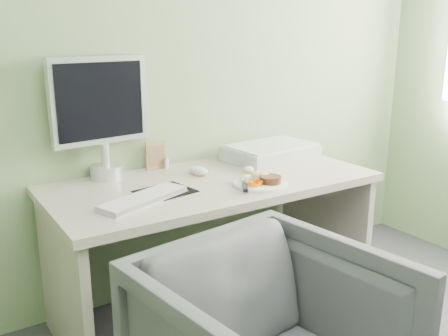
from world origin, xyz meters
TOP-DOWN VIEW (x-y plane):
  - wall_back at (0.00, 2.00)m, footprint 3.50×0.00m
  - desk at (0.00, 1.62)m, footprint 1.60×0.75m
  - plate at (0.14, 1.43)m, footprint 0.26×0.26m
  - steak at (0.18, 1.39)m, footprint 0.12×0.12m
  - potato_pile at (0.16, 1.48)m, footprint 0.12×0.09m
  - carrot_heap at (0.09, 1.40)m, footprint 0.07×0.06m
  - steak_knife at (0.03, 1.40)m, footprint 0.15×0.22m
  - mousepad at (-0.29, 1.57)m, footprint 0.27×0.24m
  - keyboard at (-0.42, 1.50)m, footprint 0.44×0.27m
  - computer_mouse at (-0.02, 1.74)m, footprint 0.09×0.13m
  - photo_frame at (-0.15, 1.95)m, footprint 0.12×0.01m
  - eyedrop_bottle at (-0.10, 1.93)m, footprint 0.02×0.02m
  - scanner at (0.49, 1.79)m, footprint 0.52×0.37m
  - monitor at (-0.44, 1.94)m, footprint 0.50×0.16m

SIDE VIEW (x-z plane):
  - desk at x=0.00m, z-range 0.18..0.91m
  - mousepad at x=-0.29m, z-range 0.73..0.73m
  - plate at x=0.14m, z-range 0.73..0.74m
  - keyboard at x=-0.42m, z-range 0.74..0.76m
  - computer_mouse at x=-0.02m, z-range 0.73..0.77m
  - steak_knife at x=0.03m, z-range 0.75..0.76m
  - steak at x=0.18m, z-range 0.74..0.78m
  - eyedrop_bottle at x=-0.10m, z-range 0.73..0.79m
  - carrot_heap at x=0.09m, z-range 0.74..0.78m
  - scanner at x=0.49m, z-range 0.73..0.81m
  - potato_pile at x=0.16m, z-range 0.74..0.81m
  - photo_frame at x=-0.15m, z-range 0.73..0.88m
  - monitor at x=-0.44m, z-range 0.77..1.36m
  - wall_back at x=0.00m, z-range -0.40..3.10m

